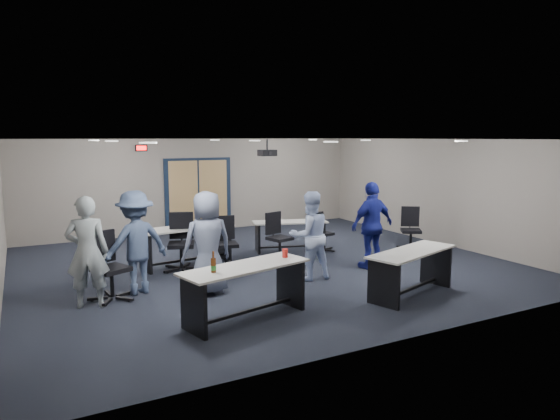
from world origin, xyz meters
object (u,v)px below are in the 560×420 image
chair_loose_left (111,266)px  person_gray (87,252)px  chair_back_c (280,236)px  person_navy (372,225)px  chair_loose_right (411,229)px  person_back (136,243)px  chair_back_b (226,242)px  table_front_right (412,265)px  person_lightblue (310,236)px  chair_back_d (323,232)px  table_back_left (186,239)px  chair_back_a (181,242)px  table_front_left (246,282)px  table_back_right (290,231)px  person_plaid (207,243)px

chair_loose_left → person_gray: size_ratio=0.64×
chair_back_c → person_navy: 2.10m
chair_loose_right → person_back: 6.68m
chair_back_b → chair_back_c: 1.34m
table_front_right → person_lightblue: (-1.07, 1.68, 0.32)m
table_front_right → chair_back_d: (0.45, 3.59, -0.07)m
table_back_left → chair_loose_left: bearing=-144.4°
table_front_right → chair_back_d: bearing=65.5°
chair_back_a → chair_loose_right: chair_back_a is taller
chair_loose_right → person_navy: size_ratio=0.57×
table_front_left → chair_back_a: bearing=77.5°
chair_back_c → table_back_left: bearing=151.1°
chair_back_c → table_back_right: bearing=32.1°
table_back_left → chair_loose_left: 2.49m
table_front_right → chair_loose_left: size_ratio=1.76×
chair_back_a → person_navy: bearing=-4.5°
chair_back_c → person_gray: (-4.22, -1.38, 0.39)m
table_front_left → chair_loose_right: bearing=10.3°
chair_back_c → person_back: person_back is taller
table_front_right → person_navy: size_ratio=1.13×
chair_loose_left → table_front_right: bearing=-49.0°
person_plaid → person_back: 1.26m
person_navy → person_back: 4.80m
table_back_right → person_back: 4.37m
chair_back_b → chair_loose_right: bearing=5.2°
chair_loose_right → person_navy: person_navy is taller
chair_loose_left → person_gray: bearing=-177.8°
chair_back_c → person_lightblue: size_ratio=0.61×
table_front_left → chair_loose_left: chair_loose_left is taller
person_navy → table_back_right: bearing=-76.6°
table_back_right → chair_back_b: (-1.97, -0.77, 0.05)m
chair_back_b → chair_loose_right: 4.64m
person_back → table_back_left: bearing=-146.1°
table_front_right → chair_back_c: size_ratio=1.94×
person_plaid → table_front_right: bearing=149.4°
table_front_right → chair_back_a: 4.63m
chair_back_b → chair_back_a: bearing=179.5°
table_front_left → person_plaid: bearing=80.0°
table_back_left → person_back: bearing=-139.4°
chair_back_d → person_navy: bearing=-100.3°
chair_back_d → person_lightblue: (-1.52, -1.91, 0.39)m
chair_loose_right → person_back: person_back is taller
table_front_right → chair_loose_left: bearing=138.1°
chair_loose_right → person_back: (-6.66, -0.36, 0.39)m
chair_loose_right → person_navy: (-1.89, -0.88, 0.39)m
chair_back_b → person_navy: size_ratio=0.59×
table_front_right → chair_back_b: bearing=106.8°
chair_back_c → person_gray: size_ratio=0.58×
chair_back_b → person_navy: person_navy is taller
table_back_right → person_back: (-4.01, -1.69, 0.42)m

